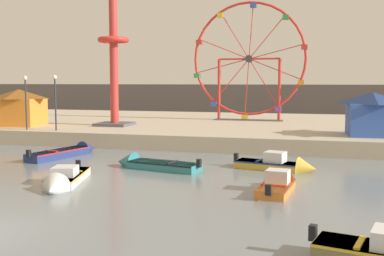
% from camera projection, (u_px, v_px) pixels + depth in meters
% --- Properties ---
extents(quay_promenade, '(110.00, 25.32, 1.10)m').
position_uv_depth(quay_promenade, '(204.00, 127.00, 45.18)').
color(quay_promenade, '#B7A88E').
rests_on(quay_promenade, ground_plane).
extents(distant_town_skyline, '(140.00, 3.00, 4.40)m').
position_uv_depth(distant_town_skyline, '(245.00, 100.00, 68.21)').
color(distant_town_skyline, '#564C47').
rests_on(distant_town_skyline, ground_plane).
extents(motorboat_mustard_yellow, '(4.74, 2.21, 1.39)m').
position_uv_depth(motorboat_mustard_yellow, '(281.00, 165.00, 25.96)').
color(motorboat_mustard_yellow, gold).
rests_on(motorboat_mustard_yellow, ground_plane).
extents(motorboat_teal_painted, '(5.42, 2.38, 1.26)m').
position_uv_depth(motorboat_teal_painted, '(149.00, 164.00, 26.55)').
color(motorboat_teal_painted, teal).
rests_on(motorboat_teal_painted, ground_plane).
extents(motorboat_orange_hull, '(1.57, 4.11, 1.35)m').
position_uv_depth(motorboat_orange_hull, '(279.00, 184.00, 21.29)').
color(motorboat_orange_hull, orange).
rests_on(motorboat_orange_hull, ground_plane).
extents(motorboat_pale_grey, '(2.50, 5.10, 1.28)m').
position_uv_depth(motorboat_pale_grey, '(63.00, 180.00, 22.03)').
color(motorboat_pale_grey, silver).
rests_on(motorboat_pale_grey, ground_plane).
extents(motorboat_navy_blue, '(2.45, 6.03, 1.13)m').
position_uv_depth(motorboat_navy_blue, '(69.00, 152.00, 30.98)').
color(motorboat_navy_blue, navy).
rests_on(motorboat_navy_blue, ground_plane).
extents(ferris_wheel_red_frame, '(10.82, 1.20, 11.30)m').
position_uv_depth(ferris_wheel_red_frame, '(249.00, 61.00, 45.25)').
color(ferris_wheel_red_frame, red).
rests_on(ferris_wheel_red_frame, quay_promenade).
extents(drop_tower_red_tower, '(2.80, 2.80, 11.95)m').
position_uv_depth(drop_tower_red_tower, '(114.00, 60.00, 39.94)').
color(drop_tower_red_tower, '#BC332D').
rests_on(drop_tower_red_tower, quay_promenade).
extents(carnival_booth_orange_canopy, '(4.31, 3.81, 3.09)m').
position_uv_depth(carnival_booth_orange_canopy, '(19.00, 107.00, 40.24)').
color(carnival_booth_orange_canopy, orange).
rests_on(carnival_booth_orange_canopy, quay_promenade).
extents(carnival_booth_blue_tent, '(3.68, 3.99, 3.02)m').
position_uv_depth(carnival_booth_blue_tent, '(372.00, 113.00, 32.85)').
color(carnival_booth_blue_tent, '#3356B7').
rests_on(carnival_booth_blue_tent, quay_promenade).
extents(promenade_lamp_near, '(0.32, 0.32, 4.17)m').
position_uv_depth(promenade_lamp_near, '(26.00, 95.00, 36.74)').
color(promenade_lamp_near, '#2D2D33').
rests_on(promenade_lamp_near, quay_promenade).
extents(promenade_lamp_far, '(0.32, 0.32, 4.23)m').
position_uv_depth(promenade_lamp_far, '(55.00, 95.00, 36.07)').
color(promenade_lamp_far, '#2D2D33').
rests_on(promenade_lamp_far, quay_promenade).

